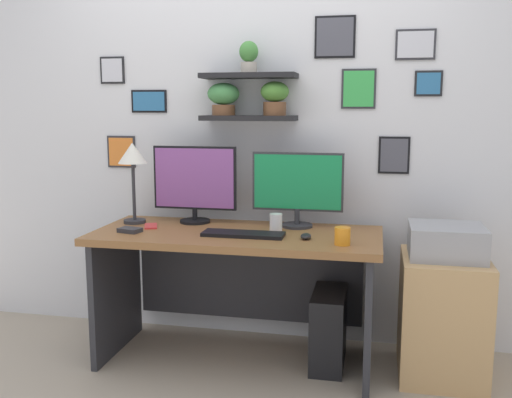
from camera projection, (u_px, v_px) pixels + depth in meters
ground_plane at (237, 360)px, 3.29m from camera, size 8.00×8.00×0.00m
back_wall_assembly at (253, 120)px, 3.50m from camera, size 4.40×0.24×2.70m
desk at (239, 266)px, 3.26m from camera, size 1.58×0.68×0.75m
monitor_left at (195, 182)px, 3.41m from camera, size 0.51×0.18×0.46m
monitor_right at (298, 187)px, 3.29m from camera, size 0.52×0.18×0.43m
keyboard at (243, 234)px, 3.08m from camera, size 0.44×0.14×0.02m
computer_mouse at (306, 236)px, 3.01m from camera, size 0.06×0.09×0.03m
desk_lamp at (133, 160)px, 3.37m from camera, size 0.17×0.17×0.48m
cell_phone at (151, 226)px, 3.31m from camera, size 0.12×0.16×0.01m
coffee_mug at (342, 236)px, 2.88m from camera, size 0.08×0.08×0.09m
pen_cup at (276, 223)px, 3.18m from camera, size 0.07×0.07×0.10m
scissors_tray at (130, 230)px, 3.17m from camera, size 0.13×0.10×0.02m
drawer_cabinet at (442, 317)px, 3.07m from camera, size 0.44×0.50×0.65m
printer at (446, 241)px, 3.00m from camera, size 0.38×0.34×0.17m
computer_tower_right at (329, 329)px, 3.21m from camera, size 0.18×0.40×0.42m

